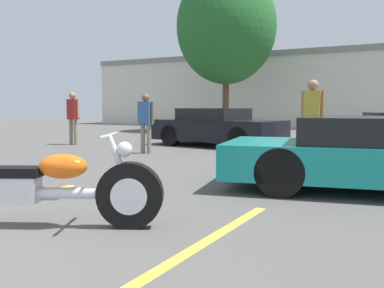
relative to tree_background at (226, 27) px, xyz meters
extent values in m
cube|color=yellow|center=(7.20, -16.98, -5.17)|extent=(0.12, 4.54, 0.01)
cube|color=beige|center=(4.53, 5.96, -2.98)|extent=(32.00, 4.00, 4.40)
cube|color=gray|center=(4.53, 5.96, -0.93)|extent=(32.00, 4.20, 0.30)
cylinder|color=brown|center=(0.00, 0.00, -3.65)|extent=(0.32, 0.32, 3.06)
ellipsoid|color=#236028|center=(0.00, 0.00, 0.01)|extent=(4.92, 4.92, 5.66)
cylinder|color=black|center=(6.29, -16.16, -4.83)|extent=(0.69, 0.45, 0.69)
cylinder|color=silver|center=(6.29, -16.16, -4.83)|extent=(0.41, 0.32, 0.38)
cylinder|color=silver|center=(5.41, -16.61, -4.82)|extent=(1.56, 0.87, 0.12)
cube|color=silver|center=(5.28, -16.68, -4.78)|extent=(0.43, 0.38, 0.28)
ellipsoid|color=orange|center=(5.67, -16.48, -4.54)|extent=(0.58, 0.48, 0.26)
cube|color=black|center=(5.14, -16.74, -4.60)|extent=(0.76, 0.56, 0.10)
cylinder|color=silver|center=(6.20, -16.21, -4.51)|extent=(0.31, 0.20, 0.63)
cylinder|color=silver|center=(6.10, -16.26, -4.22)|extent=(0.35, 0.64, 0.04)
sphere|color=silver|center=(6.25, -16.19, -4.36)|extent=(0.16, 0.16, 0.16)
cube|color=black|center=(8.24, -12.86, -4.27)|extent=(2.41, 2.11, 0.39)
cylinder|color=black|center=(7.19, -13.95, -4.83)|extent=(0.73, 0.36, 0.70)
cylinder|color=black|center=(6.84, -12.31, -4.83)|extent=(0.73, 0.36, 0.70)
cylinder|color=black|center=(7.63, -7.46, -4.84)|extent=(0.72, 0.45, 0.68)
cylinder|color=black|center=(7.03, -5.86, -4.84)|extent=(0.72, 0.45, 0.68)
cube|color=black|center=(3.13, -7.44, -4.67)|extent=(4.28, 2.43, 0.64)
cube|color=black|center=(2.97, -7.41, -4.16)|extent=(2.04, 1.93, 0.36)
cylinder|color=black|center=(4.26, -8.43, -4.84)|extent=(0.70, 0.31, 0.68)
cylinder|color=black|center=(4.49, -6.79, -4.84)|extent=(0.70, 0.31, 0.68)
cylinder|color=black|center=(1.77, -8.09, -4.84)|extent=(0.70, 0.31, 0.68)
cylinder|color=black|center=(2.00, -6.44, -4.84)|extent=(0.70, 0.31, 0.68)
cylinder|color=brown|center=(6.59, -10.05, -4.73)|extent=(0.12, 0.12, 0.90)
cylinder|color=brown|center=(6.79, -10.05, -4.73)|extent=(0.12, 0.12, 0.90)
cube|color=#B29933|center=(6.69, -10.05, -3.93)|extent=(0.36, 0.20, 0.71)
cylinder|color=#9E704C|center=(6.47, -10.05, -3.89)|extent=(0.08, 0.08, 0.64)
cylinder|color=#9E704C|center=(6.91, -10.05, -3.89)|extent=(0.08, 0.08, 0.64)
sphere|color=#9E704C|center=(6.69, -10.05, -3.45)|extent=(0.24, 0.24, 0.24)
cylinder|color=gray|center=(-1.35, -9.29, -4.76)|extent=(0.12, 0.12, 0.83)
cylinder|color=gray|center=(-1.15, -9.29, -4.76)|extent=(0.12, 0.12, 0.83)
cube|color=maroon|center=(-1.25, -9.29, -4.02)|extent=(0.36, 0.20, 0.66)
cylinder|color=#9E704C|center=(-1.47, -9.29, -3.98)|extent=(0.08, 0.08, 0.59)
cylinder|color=#9E704C|center=(-1.03, -9.29, -3.98)|extent=(0.08, 0.08, 0.59)
sphere|color=#9E704C|center=(-1.25, -9.29, -3.57)|extent=(0.23, 0.23, 0.23)
cylinder|color=gray|center=(2.24, -10.26, -4.79)|extent=(0.12, 0.12, 0.77)
cylinder|color=gray|center=(2.44, -10.26, -4.79)|extent=(0.12, 0.12, 0.77)
cube|color=#335B93|center=(2.34, -10.26, -4.10)|extent=(0.36, 0.20, 0.61)
cylinder|color=brown|center=(2.12, -10.26, -4.07)|extent=(0.08, 0.08, 0.55)
cylinder|color=brown|center=(2.56, -10.26, -4.07)|extent=(0.08, 0.08, 0.55)
sphere|color=brown|center=(2.34, -10.26, -3.69)|extent=(0.21, 0.21, 0.21)
camera|label=1|loc=(8.96, -19.66, -3.92)|focal=40.00mm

